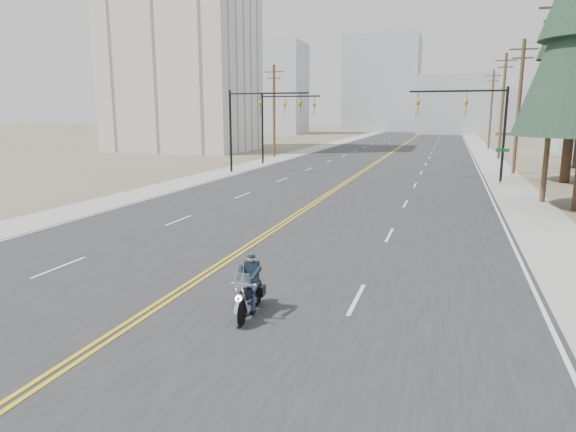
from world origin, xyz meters
The scene contains 20 objects.
ground_plane centered at (0.00, 0.00, 0.00)m, with size 400.00×400.00×0.00m, color #776D56.
road centered at (0.00, 70.00, 0.01)m, with size 20.00×200.00×0.01m, color #303033.
sidewalk_left centered at (-11.50, 70.00, 0.01)m, with size 3.00×200.00×0.01m, color #A5A5A0.
sidewalk_right centered at (11.50, 70.00, 0.01)m, with size 3.00×200.00×0.01m, color #A5A5A0.
traffic_mast_left centered at (-8.98, 32.00, 4.94)m, with size 7.10×0.26×7.00m.
traffic_mast_right centered at (8.98, 32.00, 4.94)m, with size 7.10×0.26×7.00m.
traffic_mast_far centered at (-9.31, 40.00, 4.87)m, with size 6.10×0.26×7.00m.
street_sign centered at (10.80, 30.00, 1.80)m, with size 0.90×0.06×2.62m.
utility_pole_b centered at (12.50, 23.00, 5.98)m, with size 2.20×0.30×11.50m.
utility_pole_c centered at (12.50, 38.00, 5.73)m, with size 2.20×0.30×11.00m.
utility_pole_d centered at (12.50, 53.00, 5.98)m, with size 2.20×0.30×11.50m.
utility_pole_e centered at (12.50, 70.00, 5.73)m, with size 2.20×0.30×11.00m.
utility_pole_left centered at (-12.50, 48.00, 5.48)m, with size 2.20×0.30×10.50m.
apartment_block centered at (-28.00, 55.00, 15.00)m, with size 18.00×14.00×30.00m, color silver.
haze_bldg_a centered at (-35.00, 115.00, 11.00)m, with size 14.00×12.00×22.00m, color #B7BCC6.
haze_bldg_b centered at (8.00, 125.00, 7.00)m, with size 18.00×14.00×14.00m, color #ADB2B7.
haze_bldg_d centered at (-12.00, 140.00, 13.00)m, with size 20.00×15.00×26.00m, color #ADB2B7.
haze_bldg_e centered at (25.00, 150.00, 6.00)m, with size 14.00×14.00×12.00m, color #B7BCC6.
haze_bldg_f centered at (-50.00, 130.00, 8.00)m, with size 12.00×12.00×16.00m, color #ADB2B7.
motorcyclist centered at (2.55, 2.12, 0.77)m, with size 0.85×1.98×1.55m, color black, non-canonical shape.
Camera 1 is at (7.22, -9.41, 5.08)m, focal length 32.00 mm.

